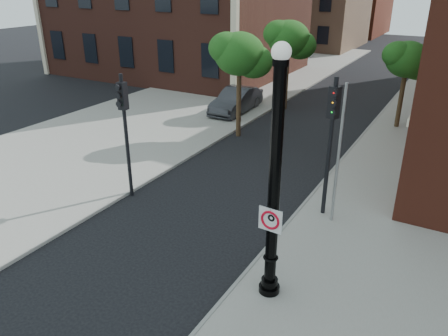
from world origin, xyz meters
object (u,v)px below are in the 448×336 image
Objects in this scene: parked_car at (236,101)px; traffic_signal_right at (332,126)px; no_parking_sign at (270,220)px; traffic_signal_left at (124,117)px; lamppost at (274,193)px.

traffic_signal_right is (8.51, -9.49, 2.49)m from parked_car.
traffic_signal_left reaches higher than no_parking_sign.
traffic_signal_left is at bearing 161.42° from no_parking_sign.
no_parking_sign is 0.13× the size of traffic_signal_right.
lamppost reaches higher than traffic_signal_left.
no_parking_sign is 0.14× the size of parked_car.
traffic_signal_right is at bearing -50.13° from parked_car.
traffic_signal_left is 0.95× the size of traffic_signal_right.
traffic_signal_left is 7.06m from traffic_signal_right.
lamppost is at bearing -60.69° from parked_car.
traffic_signal_left is (-6.85, 2.72, 0.76)m from no_parking_sign.
traffic_signal_right reaches higher than parked_car.
traffic_signal_right is at bearing 94.35° from no_parking_sign.
traffic_signal_left is (-6.83, 2.56, 0.14)m from lamppost.
traffic_signal_right is at bearing 91.14° from lamppost.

